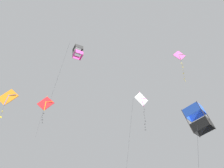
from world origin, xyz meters
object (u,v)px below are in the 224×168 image
kite_box_mid_left (198,119)px  kite_box_low_drifter (78,52)px  kite_diamond_upper_right (46,104)px  kite_diamond_highest (141,100)px  kite_diamond_far_centre (6,102)px  kite_diamond_near_right (179,56)px

kite_box_mid_left → kite_box_low_drifter: (-3.57, -12.16, 11.27)m
kite_box_low_drifter → kite_diamond_upper_right: 7.44m
kite_box_mid_left → kite_diamond_highest: kite_diamond_highest is taller
kite_diamond_far_centre → kite_diamond_upper_right: kite_diamond_upper_right is taller
kite_diamond_upper_right → kite_diamond_far_centre: bearing=87.3°
kite_diamond_highest → kite_diamond_near_right: (1.09, 5.05, 4.62)m
kite_diamond_far_centre → kite_diamond_near_right: (-13.70, 10.58, 10.61)m
kite_diamond_far_centre → kite_diamond_upper_right: 14.07m
kite_box_low_drifter → kite_diamond_near_right: bearing=146.0°
kite_diamond_near_right → kite_box_low_drifter: bearing=-20.7°
kite_diamond_highest → kite_diamond_upper_right: (3.00, -10.86, -0.47)m
kite_box_mid_left → kite_diamond_near_right: kite_diamond_near_right is taller
kite_box_low_drifter → kite_diamond_near_right: 12.43m
kite_box_low_drifter → kite_diamond_highest: bearing=161.0°
kite_box_mid_left → kite_box_low_drifter: kite_box_low_drifter is taller
kite_diamond_far_centre → kite_box_low_drifter: 16.51m
kite_diamond_highest → kite_diamond_upper_right: kite_diamond_highest is taller
kite_box_mid_left → kite_diamond_upper_right: size_ratio=1.59×
kite_box_mid_left → kite_box_low_drifter: size_ratio=1.15×
kite_box_low_drifter → kite_diamond_near_right: (-2.38, 12.13, -1.30)m
kite_diamond_far_centre → kite_box_low_drifter: kite_box_low_drifter is taller
kite_box_low_drifter → kite_diamond_upper_right: size_ratio=1.38×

